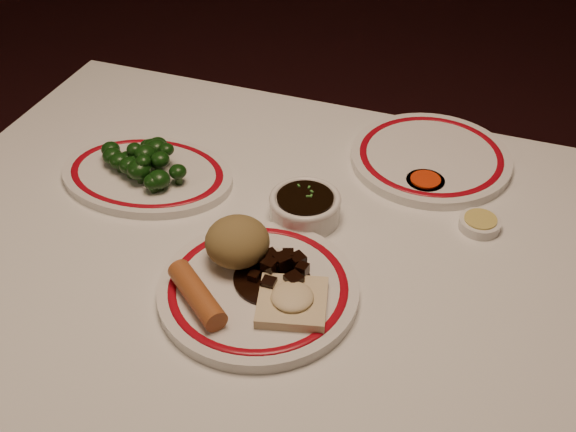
% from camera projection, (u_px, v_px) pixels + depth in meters
% --- Properties ---
extents(dining_table, '(1.20, 0.90, 0.75)m').
position_uv_depth(dining_table, '(280.00, 301.00, 1.12)').
color(dining_table, white).
rests_on(dining_table, ground).
extents(main_plate, '(0.34, 0.34, 0.02)m').
position_uv_depth(main_plate, '(258.00, 290.00, 0.99)').
color(main_plate, white).
rests_on(main_plate, dining_table).
extents(rice_mound, '(0.09, 0.09, 0.07)m').
position_uv_depth(rice_mound, '(237.00, 242.00, 1.01)').
color(rice_mound, olive).
rests_on(rice_mound, main_plate).
extents(spring_roll, '(0.11, 0.10, 0.03)m').
position_uv_depth(spring_roll, '(197.00, 295.00, 0.95)').
color(spring_roll, '#B35F2C').
rests_on(spring_roll, main_plate).
extents(fried_wonton, '(0.11, 0.11, 0.03)m').
position_uv_depth(fried_wonton, '(292.00, 301.00, 0.95)').
color(fried_wonton, beige).
rests_on(fried_wonton, main_plate).
extents(stirfry_heap, '(0.11, 0.11, 0.03)m').
position_uv_depth(stirfry_heap, '(277.00, 271.00, 1.00)').
color(stirfry_heap, black).
rests_on(stirfry_heap, main_plate).
extents(broccoli_plate, '(0.31, 0.27, 0.02)m').
position_uv_depth(broccoli_plate, '(147.00, 175.00, 1.21)').
color(broccoli_plate, white).
rests_on(broccoli_plate, dining_table).
extents(broccoli_pile, '(0.17, 0.13, 0.05)m').
position_uv_depth(broccoli_pile, '(143.00, 160.00, 1.19)').
color(broccoli_pile, '#23471C').
rests_on(broccoli_pile, broccoli_plate).
extents(soy_bowl, '(0.11, 0.11, 0.04)m').
position_uv_depth(soy_bowl, '(305.00, 208.00, 1.12)').
color(soy_bowl, white).
rests_on(soy_bowl, dining_table).
extents(sweet_sour_dish, '(0.06, 0.06, 0.02)m').
position_uv_depth(sweet_sour_dish, '(425.00, 184.00, 1.19)').
color(sweet_sour_dish, white).
rests_on(sweet_sour_dish, dining_table).
extents(mustard_dish, '(0.06, 0.06, 0.02)m').
position_uv_depth(mustard_dish, '(480.00, 223.00, 1.11)').
color(mustard_dish, white).
rests_on(mustard_dish, dining_table).
extents(far_plate, '(0.32, 0.32, 0.02)m').
position_uv_depth(far_plate, '(431.00, 157.00, 1.25)').
color(far_plate, white).
rests_on(far_plate, dining_table).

